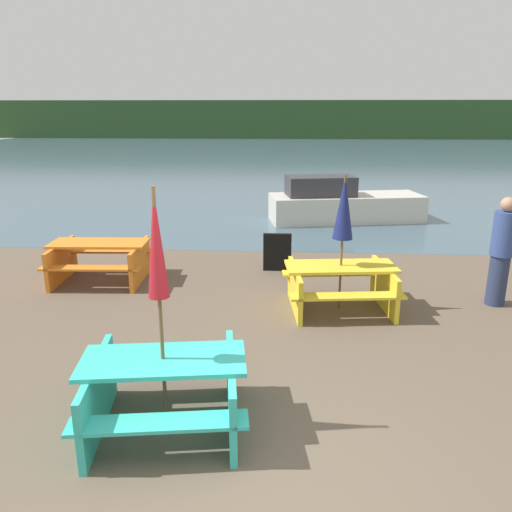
{
  "coord_description": "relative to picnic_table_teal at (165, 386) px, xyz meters",
  "views": [
    {
      "loc": [
        0.16,
        -3.28,
        3.07
      ],
      "look_at": [
        -0.3,
        4.24,
        0.85
      ],
      "focal_mm": 35.0,
      "sensor_mm": 36.0,
      "label": 1
    }
  ],
  "objects": [
    {
      "name": "water",
      "position": [
        1.01,
        31.47,
        -0.45
      ],
      "size": [
        60.0,
        50.0,
        0.0
      ],
      "color": "#425B6B",
      "rests_on": "ground_plane"
    },
    {
      "name": "ground_plane",
      "position": [
        1.01,
        -1.01,
        -0.45
      ],
      "size": [
        60.0,
        60.0,
        0.0
      ],
      "primitive_type": "plane",
      "color": "brown"
    },
    {
      "name": "umbrella_crimson",
      "position": [
        0.0,
        0.0,
        1.42
      ],
      "size": [
        0.2,
        0.2,
        2.43
      ],
      "color": "brown",
      "rests_on": "ground_plane"
    },
    {
      "name": "boat",
      "position": [
        2.73,
        9.83,
        0.04
      ],
      "size": [
        4.44,
        2.16,
        1.29
      ],
      "rotation": [
        0.0,
        0.0,
        0.19
      ],
      "color": "beige",
      "rests_on": "water"
    },
    {
      "name": "picnic_table_orange",
      "position": [
        -2.24,
        4.32,
        0.0
      ],
      "size": [
        1.81,
        1.46,
        0.74
      ],
      "rotation": [
        0.0,
        0.0,
        0.05
      ],
      "color": "orange",
      "rests_on": "ground_plane"
    },
    {
      "name": "umbrella_navy",
      "position": [
        2.04,
        3.24,
        1.18
      ],
      "size": [
        0.31,
        0.31,
        2.14
      ],
      "color": "brown",
      "rests_on": "ground_plane"
    },
    {
      "name": "picnic_table_yellow",
      "position": [
        2.04,
        3.24,
        -0.01
      ],
      "size": [
        1.85,
        1.56,
        0.72
      ],
      "rotation": [
        0.0,
        0.0,
        0.11
      ],
      "color": "yellow",
      "rests_on": "ground_plane"
    },
    {
      "name": "far_treeline",
      "position": [
        1.01,
        51.47,
        1.55
      ],
      "size": [
        80.0,
        1.6,
        4.0
      ],
      "color": "#284723",
      "rests_on": "water"
    },
    {
      "name": "picnic_table_teal",
      "position": [
        0.0,
        0.0,
        0.0
      ],
      "size": [
        1.77,
        1.58,
        0.75
      ],
      "rotation": [
        0.0,
        0.0,
        0.14
      ],
      "color": "#33B7A8",
      "rests_on": "ground_plane"
    },
    {
      "name": "signboard",
      "position": [
        1.01,
        5.13,
        -0.07
      ],
      "size": [
        0.55,
        0.08,
        0.75
      ],
      "color": "black",
      "rests_on": "ground_plane"
    },
    {
      "name": "person",
      "position": [
        4.61,
        3.57,
        0.44
      ],
      "size": [
        0.35,
        0.35,
        1.77
      ],
      "color": "#283351",
      "rests_on": "ground_plane"
    }
  ]
}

